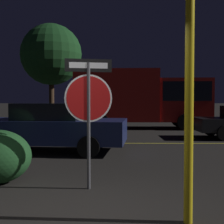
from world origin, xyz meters
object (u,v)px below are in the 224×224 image
at_px(passing_car_2, 47,127).
at_px(tree_0, 51,55).
at_px(stop_sign, 89,99).
at_px(yellow_pole_right, 189,104).
at_px(delivery_truck, 143,97).

height_order(passing_car_2, tree_0, tree_0).
distance_m(stop_sign, yellow_pole_right, 2.02).
distance_m(yellow_pole_right, tree_0, 16.71).
distance_m(stop_sign, passing_car_2, 4.24).
relative_size(passing_car_2, tree_0, 0.78).
relative_size(yellow_pole_right, delivery_truck, 0.41).
height_order(stop_sign, yellow_pole_right, yellow_pole_right).
bearing_deg(stop_sign, passing_car_2, 100.43).
relative_size(yellow_pole_right, passing_car_2, 0.61).
distance_m(delivery_truck, tree_0, 6.72).
bearing_deg(yellow_pole_right, delivery_truck, 87.43).
relative_size(stop_sign, passing_car_2, 0.46).
height_order(yellow_pole_right, tree_0, tree_0).
xyz_separation_m(stop_sign, passing_car_2, (-1.57, 3.85, -0.84)).
bearing_deg(passing_car_2, tree_0, 16.72).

